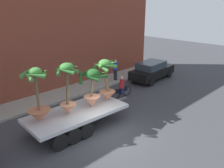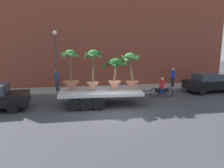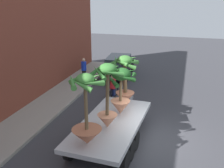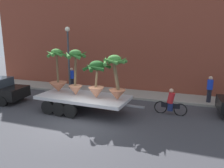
# 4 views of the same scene
# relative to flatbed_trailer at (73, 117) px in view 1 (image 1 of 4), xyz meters

# --- Properties ---
(ground_plane) EXTENTS (60.00, 60.00, 0.00)m
(ground_plane) POSITION_rel_flatbed_trailer_xyz_m (0.92, -1.60, -0.76)
(ground_plane) COLOR #38383D
(sidewalk) EXTENTS (24.00, 2.20, 0.15)m
(sidewalk) POSITION_rel_flatbed_trailer_xyz_m (0.92, 4.50, -0.68)
(sidewalk) COLOR gray
(sidewalk) RESTS_ON ground
(building_facade) EXTENTS (24.00, 1.20, 9.65)m
(building_facade) POSITION_rel_flatbed_trailer_xyz_m (0.92, 6.20, 4.07)
(building_facade) COLOR brown
(building_facade) RESTS_ON ground
(flatbed_trailer) EXTENTS (6.32, 2.60, 0.98)m
(flatbed_trailer) POSITION_rel_flatbed_trailer_xyz_m (0.00, 0.00, 0.00)
(flatbed_trailer) COLOR #B7BABF
(flatbed_trailer) RESTS_ON ground
(potted_palm_rear) EXTENTS (1.64, 1.60, 2.10)m
(potted_palm_rear) POSITION_rel_flatbed_trailer_xyz_m (1.18, -0.17, 1.37)
(potted_palm_rear) COLOR tan
(potted_palm_rear) RESTS_ON flatbed_trailer
(potted_palm_middle) EXTENTS (1.47, 1.41, 2.43)m
(potted_palm_middle) POSITION_rel_flatbed_trailer_xyz_m (2.27, -0.10, 1.46)
(potted_palm_middle) COLOR #C17251
(potted_palm_middle) RESTS_ON flatbed_trailer
(potted_palm_front) EXTENTS (1.20, 1.36, 2.63)m
(potted_palm_front) POSITION_rel_flatbed_trailer_xyz_m (-1.64, 0.33, 1.23)
(potted_palm_front) COLOR #B26647
(potted_palm_front) RESTS_ON flatbed_trailer
(potted_palm_extra) EXTENTS (1.40, 1.44, 2.64)m
(potted_palm_extra) POSITION_rel_flatbed_trailer_xyz_m (-0.21, 0.00, 1.57)
(potted_palm_extra) COLOR tan
(potted_palm_extra) RESTS_ON flatbed_trailer
(cyclist) EXTENTS (1.84, 0.37, 1.54)m
(cyclist) POSITION_rel_flatbed_trailer_xyz_m (5.05, 1.30, -0.09)
(cyclist) COLOR black
(cyclist) RESTS_ON ground
(parked_car) EXTENTS (4.65, 2.11, 1.58)m
(parked_car) POSITION_rel_flatbed_trailer_xyz_m (9.74, 2.18, 0.07)
(parked_car) COLOR black
(parked_car) RESTS_ON ground
(pedestrian_far_left) EXTENTS (0.36, 0.36, 1.71)m
(pedestrian_far_left) POSITION_rel_flatbed_trailer_xyz_m (7.20, 4.03, 0.29)
(pedestrian_far_left) COLOR black
(pedestrian_far_left) RESTS_ON sidewalk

